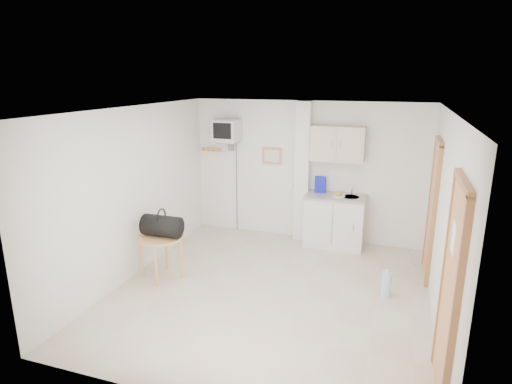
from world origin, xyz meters
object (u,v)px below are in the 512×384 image
(crt_television, at_px, (227,131))
(water_bottle, at_px, (386,284))
(round_table, at_px, (160,241))
(duffel_bag, at_px, (162,226))

(crt_television, relative_size, water_bottle, 5.38)
(crt_television, relative_size, round_table, 3.18)
(crt_television, distance_m, round_table, 2.53)
(duffel_bag, relative_size, water_bottle, 1.42)
(duffel_bag, bearing_deg, crt_television, 85.60)
(round_table, height_order, water_bottle, round_table)
(crt_television, xyz_separation_m, duffel_bag, (-0.17, -2.11, -1.12))
(duffel_bag, bearing_deg, water_bottle, 8.57)
(round_table, bearing_deg, water_bottle, 8.55)
(round_table, distance_m, duffel_bag, 0.24)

